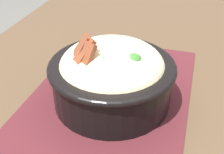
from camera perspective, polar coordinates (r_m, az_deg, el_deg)
name	(u,v)px	position (r m, az deg, el deg)	size (l,w,h in m)	color
table	(123,124)	(0.59, 2.21, -9.50)	(1.37, 0.76, 0.77)	#4C3826
placemat	(112,92)	(0.54, 0.07, -3.02)	(0.40, 0.29, 0.00)	#47191E
bowl	(112,74)	(0.48, -0.02, 0.58)	(0.25, 0.25, 0.13)	black
fork	(114,62)	(0.63, 0.38, 2.96)	(0.03, 0.13, 0.00)	#BDBDBD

